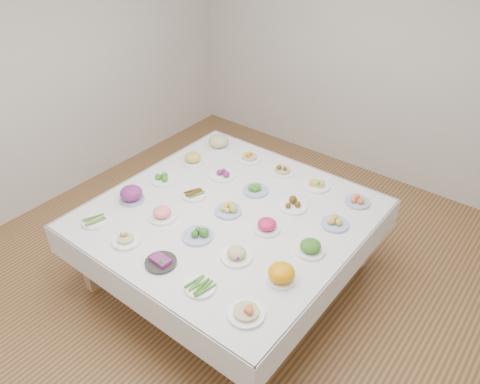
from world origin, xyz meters
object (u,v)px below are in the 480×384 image
Objects in this scene: dish_24 at (358,199)px; dish_12 at (228,209)px; display_table at (229,219)px; dish_0 at (95,221)px.

dish_12 is at bearing -135.05° from dish_24.
display_table is 1.13m from dish_24.
display_table is 0.11m from dish_12.
dish_24 is (1.57, 1.58, 0.02)m from dish_0.
dish_12 is (0.77, 0.78, 0.02)m from dish_0.
dish_12 reaches higher than dish_0.
dish_12 is at bearing -157.11° from display_table.
display_table is 10.05× the size of dish_24.
dish_12 is 1.13m from dish_24.
display_table is 1.11m from dish_0.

